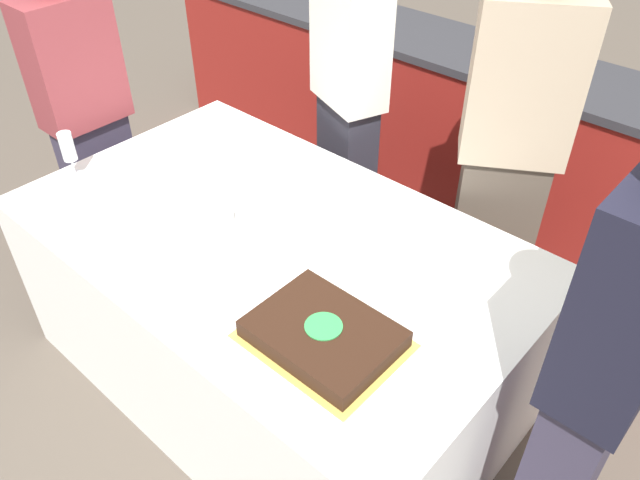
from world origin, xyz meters
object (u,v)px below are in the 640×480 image
object	(u,v)px
person_cutting_cake	(508,160)
person_standing_back	(348,99)
cake	(324,334)
person_seated_left	(87,118)
plate_stack	(201,218)
person_seated_right	(597,393)
wine_glass	(68,148)

from	to	relation	value
person_cutting_cake	person_standing_back	bearing A→B (deg)	-31.38
cake	person_seated_left	xyz separation A→B (m)	(-1.65, 0.25, 0.02)
plate_stack	person_seated_right	bearing A→B (deg)	5.04
plate_stack	person_standing_back	xyz separation A→B (m)	(-0.07, 0.91, 0.12)
person_cutting_cake	person_standing_back	distance (m)	0.78
person_cutting_cake	person_seated_left	bearing A→B (deg)	-5.76
cake	person_seated_left	world-z (taller)	person_seated_left
plate_stack	person_seated_left	distance (m)	0.95
wine_glass	cake	bearing A→B (deg)	-0.02
cake	plate_stack	distance (m)	0.72
cake	plate_stack	size ratio (longest dim) A/B	1.90
cake	person_cutting_cake	world-z (taller)	person_cutting_cake
cake	person_standing_back	world-z (taller)	person_standing_back
person_cutting_cake	person_seated_left	xyz separation A→B (m)	(-1.65, -0.79, -0.09)
cake	person_cutting_cake	distance (m)	1.05
cake	person_standing_back	size ratio (longest dim) A/B	0.26
person_seated_right	person_cutting_cake	bearing A→B (deg)	-139.11
person_seated_right	person_standing_back	xyz separation A→B (m)	(-1.47, 0.79, 0.03)
cake	person_seated_left	size ratio (longest dim) A/B	0.28
plate_stack	wine_glass	xyz separation A→B (m)	(-0.64, -0.13, 0.10)
wine_glass	person_seated_left	distance (m)	0.40
wine_glass	person_standing_back	xyz separation A→B (m)	(0.57, 1.04, 0.02)
cake	person_seated_right	size ratio (longest dim) A/B	0.26
cake	plate_stack	world-z (taller)	cake
plate_stack	person_cutting_cake	distance (m)	1.16
person_cutting_cake	person_seated_left	distance (m)	1.83
plate_stack	cake	bearing A→B (deg)	-10.41
cake	plate_stack	xyz separation A→B (m)	(-0.71, 0.13, -0.01)
wine_glass	person_cutting_cake	bearing A→B (deg)	37.71
cake	person_cutting_cake	xyz separation A→B (m)	(0.00, 1.04, 0.11)
person_cutting_cake	person_standing_back	xyz separation A→B (m)	(-0.78, 0.00, -0.00)
person_seated_right	person_standing_back	world-z (taller)	person_standing_back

